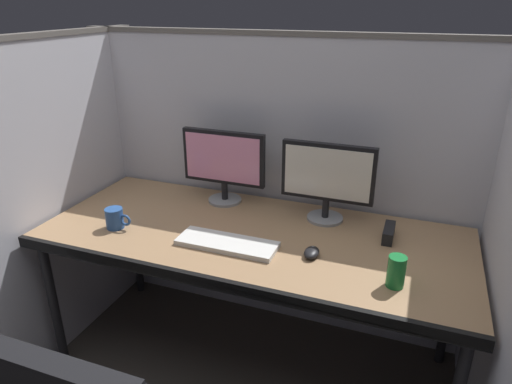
{
  "coord_description": "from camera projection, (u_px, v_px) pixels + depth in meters",
  "views": [
    {
      "loc": [
        0.65,
        -1.4,
        1.71
      ],
      "look_at": [
        0.0,
        0.35,
        0.92
      ],
      "focal_mm": 32.14,
      "sensor_mm": 36.0,
      "label": 1
    }
  ],
  "objects": [
    {
      "name": "keyboard_main",
      "position": [
        227.0,
        243.0,
        1.94
      ],
      "size": [
        0.43,
        0.15,
        0.02
      ],
      "primitive_type": "cube",
      "color": "silver",
      "rests_on": "desk"
    },
    {
      "name": "desk",
      "position": [
        251.0,
        244.0,
        2.06
      ],
      "size": [
        1.9,
        0.8,
        0.74
      ],
      "color": "#997551",
      "rests_on": "ground"
    },
    {
      "name": "monitor_left",
      "position": [
        224.0,
        162.0,
        2.29
      ],
      "size": [
        0.43,
        0.17,
        0.37
      ],
      "color": "gray",
      "rests_on": "desk"
    },
    {
      "name": "coffee_mug",
      "position": [
        115.0,
        218.0,
        2.08
      ],
      "size": [
        0.13,
        0.08,
        0.09
      ],
      "color": "#264C8C",
      "rests_on": "desk"
    },
    {
      "name": "computer_mouse",
      "position": [
        312.0,
        253.0,
        1.86
      ],
      "size": [
        0.06,
        0.1,
        0.04
      ],
      "color": "black",
      "rests_on": "desk"
    },
    {
      "name": "red_stapler",
      "position": [
        389.0,
        233.0,
        1.99
      ],
      "size": [
        0.04,
        0.15,
        0.06
      ],
      "primitive_type": "cube",
      "color": "black",
      "rests_on": "desk"
    },
    {
      "name": "cubicle_partition_rear",
      "position": [
        282.0,
        188.0,
        2.41
      ],
      "size": [
        2.21,
        0.06,
        1.57
      ],
      "color": "silver",
      "rests_on": "ground"
    },
    {
      "name": "monitor_right",
      "position": [
        327.0,
        177.0,
        2.09
      ],
      "size": [
        0.43,
        0.17,
        0.37
      ],
      "color": "gray",
      "rests_on": "desk"
    },
    {
      "name": "cubicle_partition_right",
      "position": [
        504.0,
        279.0,
        1.62
      ],
      "size": [
        0.06,
        1.41,
        1.57
      ],
      "color": "silver",
      "rests_on": "ground"
    },
    {
      "name": "cubicle_partition_left",
      "position": [
        57.0,
        200.0,
        2.27
      ],
      "size": [
        0.06,
        1.41,
        1.57
      ],
      "color": "silver",
      "rests_on": "ground"
    },
    {
      "name": "soda_can",
      "position": [
        396.0,
        272.0,
        1.65
      ],
      "size": [
        0.07,
        0.07,
        0.12
      ],
      "primitive_type": "cylinder",
      "color": "#197233",
      "rests_on": "desk"
    }
  ]
}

